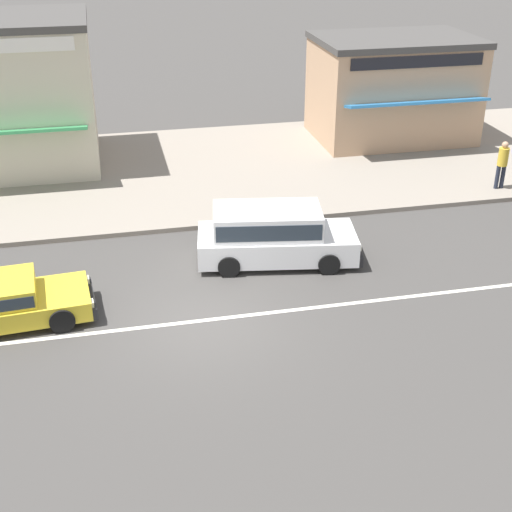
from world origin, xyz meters
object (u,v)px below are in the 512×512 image
Objects in this scene: shopfront_corner_warung at (393,88)px; minivan_white_0 at (273,233)px; shopfront_mid_block at (19,92)px; hatchback_yellow_1 at (3,301)px; pedestrian_by_shop at (503,161)px.

minivan_white_0 is at bearing -127.24° from shopfront_corner_warung.
shopfront_mid_block is at bearing 126.93° from minivan_white_0.
shopfront_corner_warung is 14.41m from shopfront_mid_block.
shopfront_corner_warung is at bearing 38.38° from hatchback_yellow_1.
hatchback_yellow_1 is 11.44m from shopfront_mid_block.
shopfront_corner_warung reaches higher than minivan_white_0.
hatchback_yellow_1 is at bearing -89.29° from shopfront_mid_block.
minivan_white_0 is 1.18× the size of hatchback_yellow_1.
minivan_white_0 is at bearing -53.07° from shopfront_mid_block.
shopfront_mid_block reaches higher than pedestrian_by_shop.
hatchback_yellow_1 is 2.40× the size of pedestrian_by_shop.
shopfront_corner_warung is (14.26, 11.29, 1.58)m from hatchback_yellow_1.
hatchback_yellow_1 is at bearing -141.62° from shopfront_corner_warung.
shopfront_mid_block is at bearing -179.74° from shopfront_corner_warung.
hatchback_yellow_1 is 18.26m from shopfront_corner_warung.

